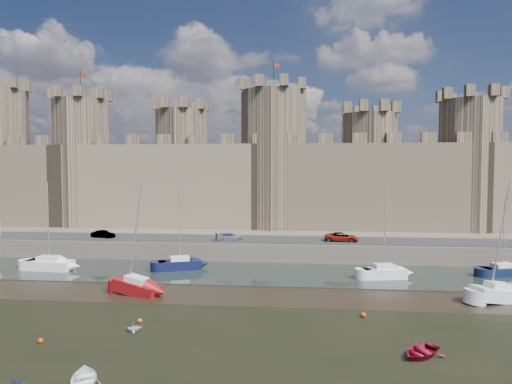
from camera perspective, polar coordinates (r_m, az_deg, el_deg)
ground at (r=32.71m, az=-7.20°, el=-19.59°), size 160.00×160.00×0.00m
water_channel at (r=55.29m, az=-1.52°, el=-10.08°), size 160.00×12.00×0.08m
quay at (r=90.39m, az=1.39°, el=-4.18°), size 160.00×60.00×2.50m
road at (r=64.57m, az=-0.39°, el=-5.91°), size 160.00×7.00×0.10m
castle at (r=77.79m, az=0.25°, el=2.35°), size 108.50×11.00×29.00m
car_0 at (r=70.07m, az=-18.61°, el=-4.94°), size 3.37×1.44×1.14m
car_1 at (r=69.16m, az=-18.55°, el=-5.04°), size 3.58×1.87×1.12m
car_2 at (r=63.48m, az=-3.30°, el=-5.59°), size 4.24×2.60×1.15m
car_3 at (r=63.43m, az=10.66°, el=-5.58°), size 4.81×2.57×1.29m
sailboat_0 at (r=61.99m, az=-24.45°, el=-8.17°), size 5.89×2.63×10.74m
sailboat_1 at (r=57.57m, az=-9.52°, el=-8.81°), size 5.50×3.73×10.27m
sailboat_2 at (r=54.33m, az=15.72°, el=-9.58°), size 5.09×2.76×10.41m
sailboat_3 at (r=60.93m, az=28.48°, el=-8.56°), size 5.50×3.32×9.02m
sailboat_4 at (r=47.78m, az=-14.71°, el=-11.32°), size 5.18×3.27×11.30m
sailboat_5 at (r=49.50m, az=28.11°, el=-11.09°), size 5.66×3.73×11.39m
dinghy_2 at (r=29.94m, az=-20.67°, el=-21.31°), size 3.30×3.74×0.64m
dinghy_3 at (r=37.57m, az=-15.02°, el=-16.07°), size 1.43×1.28×0.68m
dinghy_4 at (r=33.94m, az=19.94°, el=-18.28°), size 3.90×3.87×0.66m
buoy_1 at (r=39.52m, az=-14.32°, el=-15.32°), size 0.37×0.37×0.37m
buoy_3 at (r=40.68m, az=13.26°, el=-14.72°), size 0.45×0.45×0.45m
buoy_4 at (r=37.58m, az=-25.33°, el=-16.46°), size 0.42×0.42×0.42m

